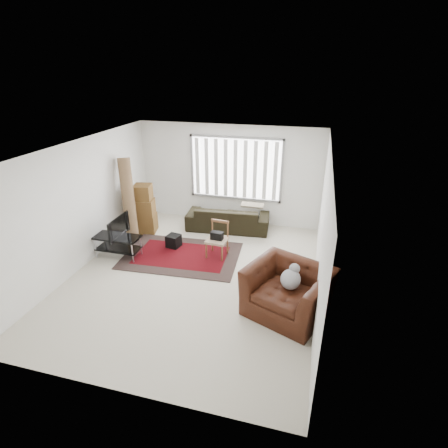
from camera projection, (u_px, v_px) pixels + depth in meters
The scene contains 11 objects.
room at pixel (201, 189), 7.13m from camera, with size 6.00×6.02×2.71m.
persian_rug at pixel (182, 255), 8.18m from camera, with size 2.75×1.92×0.02m.
tv_stand at pixel (118, 242), 8.01m from camera, with size 1.04×0.47×0.52m.
tv at pixel (116, 227), 7.85m from camera, with size 0.84×0.11×0.48m, color black.
subwoofer at pixel (174, 241), 8.50m from camera, with size 0.30×0.30×0.30m, color black.
moving_boxes at pixel (145, 210), 9.15m from camera, with size 0.61×0.58×1.29m.
white_flatpack at pixel (146, 216), 9.53m from camera, with size 0.51×0.07×0.65m, color silver.
rolled_rug at pixel (128, 200), 8.66m from camera, with size 0.31×0.31×2.05m, color brown.
sofa at pixel (228, 214), 9.37m from camera, with size 2.19×0.95×0.84m, color black.
side_chair at pixel (217, 238), 7.99m from camera, with size 0.49×0.49×0.84m.
armchair at pixel (288, 288), 6.12m from camera, with size 1.72×1.63×1.02m.
Camera 1 is at (2.24, -5.92, 4.08)m, focal length 28.00 mm.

